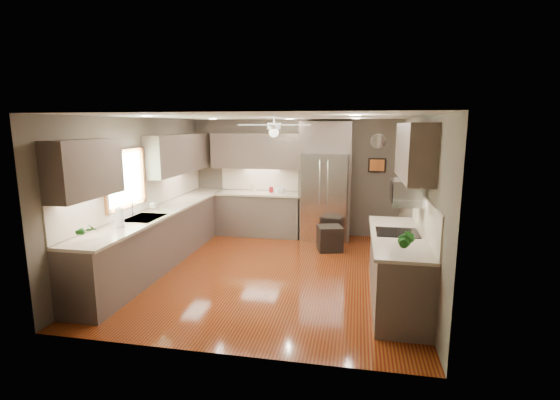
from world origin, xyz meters
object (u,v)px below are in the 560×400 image
(canister_c, at_px, (254,188))
(potted_plant_left, at_px, (88,230))
(potted_plant_right, at_px, (407,240))
(refrigerator, at_px, (325,183))
(microwave, at_px, (407,192))
(bowl, at_px, (280,192))
(paper_towel, at_px, (120,217))
(soap_bottle, at_px, (154,205))
(canister_d, at_px, (271,190))
(stool, at_px, (330,238))

(canister_c, bearing_deg, potted_plant_left, -104.94)
(potted_plant_left, distance_m, potted_plant_right, 3.86)
(refrigerator, relative_size, microwave, 4.45)
(bowl, distance_m, paper_towel, 3.71)
(bowl, xyz_separation_m, refrigerator, (0.97, -0.03, 0.22))
(potted_plant_left, xyz_separation_m, microwave, (3.96, 1.30, 0.40))
(potted_plant_right, xyz_separation_m, refrigerator, (-1.22, 3.82, 0.08))
(soap_bottle, height_order, refrigerator, refrigerator)
(soap_bottle, height_order, paper_towel, paper_towel)
(soap_bottle, bearing_deg, canister_d, 53.53)
(potted_plant_left, height_order, stool, potted_plant_left)
(potted_plant_right, height_order, refrigerator, refrigerator)
(canister_d, distance_m, paper_towel, 3.67)
(potted_plant_right, bearing_deg, soap_bottle, 156.38)
(potted_plant_right, height_order, microwave, microwave)
(refrigerator, xyz_separation_m, paper_towel, (-2.66, -3.27, -0.11))
(refrigerator, bearing_deg, soap_bottle, -143.11)
(stool, bearing_deg, potted_plant_left, -131.34)
(soap_bottle, height_order, microwave, microwave)
(canister_c, xyz_separation_m, stool, (1.72, -0.88, -0.79))
(soap_bottle, distance_m, microwave, 4.16)
(bowl, height_order, stool, bowl)
(potted_plant_left, xyz_separation_m, refrigerator, (2.64, 4.01, 0.10))
(canister_c, distance_m, potted_plant_right, 4.77)
(canister_d, distance_m, refrigerator, 1.19)
(canister_d, height_order, bowl, canister_d)
(bowl, height_order, paper_towel, paper_towel)
(bowl, height_order, microwave, microwave)
(microwave, xyz_separation_m, paper_towel, (-3.99, -0.56, -0.40))
(canister_c, height_order, paper_towel, paper_towel)
(refrigerator, bearing_deg, bowl, 178.34)
(bowl, bearing_deg, paper_towel, -117.25)
(soap_bottle, bearing_deg, potted_plant_right, -23.62)
(canister_c, distance_m, soap_bottle, 2.46)
(soap_bottle, relative_size, microwave, 0.33)
(refrigerator, xyz_separation_m, stool, (0.17, -0.82, -0.95))
(soap_bottle, bearing_deg, microwave, -8.82)
(canister_d, height_order, paper_towel, paper_towel)
(canister_c, xyz_separation_m, bowl, (0.58, -0.04, -0.06))
(canister_d, height_order, potted_plant_right, potted_plant_right)
(bowl, bearing_deg, stool, -36.59)
(canister_c, xyz_separation_m, canister_d, (0.38, 0.02, -0.03))
(canister_c, relative_size, potted_plant_right, 0.52)
(potted_plant_right, distance_m, microwave, 1.17)
(canister_c, bearing_deg, stool, -27.12)
(potted_plant_left, xyz_separation_m, potted_plant_right, (3.86, 0.19, 0.02))
(bowl, relative_size, paper_towel, 0.82)
(canister_c, distance_m, bowl, 0.59)
(canister_c, xyz_separation_m, microwave, (2.88, -2.77, 0.45))
(microwave, bearing_deg, paper_towel, -172.01)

